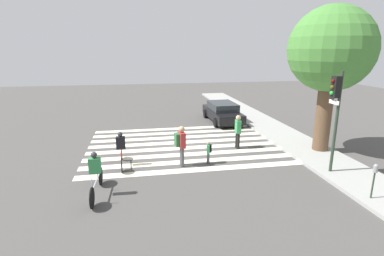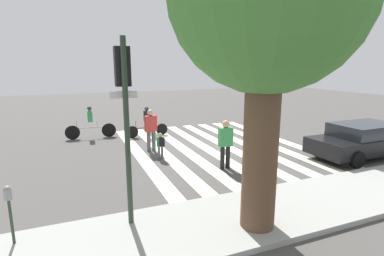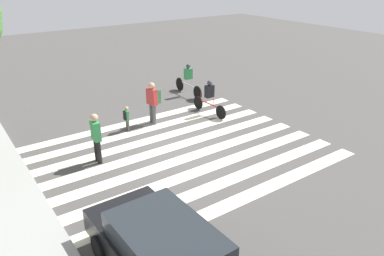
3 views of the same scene
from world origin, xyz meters
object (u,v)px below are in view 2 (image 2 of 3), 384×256
object	(u,v)px
cyclist_near_curb	(90,122)
car_parked_far_curb	(364,140)
pedestrian_adult_blue_shirt	(161,144)
pedestrian_adult_tall_backpack	(151,127)
traffic_light	(124,98)
cyclist_mid_street	(147,120)
parking_meter	(9,203)
pedestrian_adult_yellow_jacket	(225,142)

from	to	relation	value
cyclist_near_curb	car_parked_far_curb	bearing A→B (deg)	146.01
pedestrian_adult_blue_shirt	car_parked_far_curb	distance (m)	8.26
pedestrian_adult_blue_shirt	cyclist_near_curb	bearing A→B (deg)	132.68
pedestrian_adult_tall_backpack	cyclist_near_curb	size ratio (longest dim) A/B	0.74
traffic_light	cyclist_mid_street	world-z (taller)	traffic_light
parking_meter	cyclist_mid_street	size ratio (longest dim) A/B	0.62
parking_meter	cyclist_near_curb	size ratio (longest dim) A/B	0.56
pedestrian_adult_tall_backpack	pedestrian_adult_yellow_jacket	xyz separation A→B (m)	(-1.88, 3.29, -0.06)
pedestrian_adult_tall_backpack	car_parked_far_curb	size ratio (longest dim) A/B	0.39
cyclist_mid_street	cyclist_near_curb	xyz separation A→B (m)	(2.76, -0.75, 0.01)
pedestrian_adult_tall_backpack	car_parked_far_curb	xyz separation A→B (m)	(-7.80, 4.16, -0.36)
traffic_light	parking_meter	distance (m)	3.09
parking_meter	car_parked_far_curb	distance (m)	12.38
pedestrian_adult_tall_backpack	pedestrian_adult_blue_shirt	world-z (taller)	pedestrian_adult_tall_backpack
cyclist_mid_street	parking_meter	bearing A→B (deg)	57.50
traffic_light	cyclist_near_curb	xyz separation A→B (m)	(0.21, -9.29, -2.14)
cyclist_mid_street	cyclist_near_curb	world-z (taller)	cyclist_near_curb
traffic_light	car_parked_far_curb	bearing A→B (deg)	-169.94
cyclist_near_curb	car_parked_far_curb	distance (m)	12.59
cyclist_mid_street	car_parked_far_curb	world-z (taller)	cyclist_mid_street
traffic_light	cyclist_near_curb	size ratio (longest dim) A/B	1.72
cyclist_mid_street	pedestrian_adult_yellow_jacket	bearing A→B (deg)	100.67
cyclist_near_curb	pedestrian_adult_tall_backpack	bearing A→B (deg)	126.79
parking_meter	car_parked_far_curb	size ratio (longest dim) A/B	0.29
traffic_light	car_parked_far_curb	size ratio (longest dim) A/B	0.91
pedestrian_adult_yellow_jacket	cyclist_near_curb	distance (m)	7.87
cyclist_mid_street	pedestrian_adult_blue_shirt	bearing A→B (deg)	81.21
traffic_light	pedestrian_adult_tall_backpack	xyz separation A→B (m)	(-2.07, -5.91, -1.93)
cyclist_near_curb	parking_meter	bearing A→B (deg)	79.75
pedestrian_adult_tall_backpack	parking_meter	bearing A→B (deg)	44.56
parking_meter	pedestrian_adult_blue_shirt	distance (m)	6.50
pedestrian_adult_blue_shirt	cyclist_mid_street	size ratio (longest dim) A/B	0.48
pedestrian_adult_tall_backpack	cyclist_near_curb	distance (m)	4.08
traffic_light	parking_meter	size ratio (longest dim) A/B	3.10
parking_meter	pedestrian_adult_blue_shirt	world-z (taller)	parking_meter
traffic_light	pedestrian_adult_tall_backpack	bearing A→B (deg)	-109.27
pedestrian_adult_blue_shirt	car_parked_far_curb	bearing A→B (deg)	-4.19
pedestrian_adult_blue_shirt	car_parked_far_curb	world-z (taller)	car_parked_far_curb
cyclist_near_curb	car_parked_far_curb	size ratio (longest dim) A/B	0.53
parking_meter	pedestrian_adult_tall_backpack	size ratio (longest dim) A/B	0.75
pedestrian_adult_yellow_jacket	car_parked_far_curb	xyz separation A→B (m)	(-5.92, 0.87, -0.29)
cyclist_mid_street	cyclist_near_curb	size ratio (longest dim) A/B	0.90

